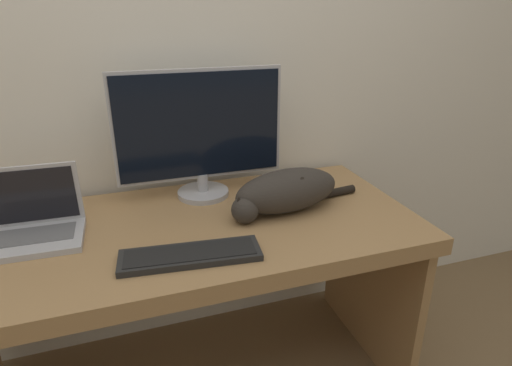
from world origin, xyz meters
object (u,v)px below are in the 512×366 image
object	(u,v)px
monitor	(200,133)
cat	(286,191)
laptop	(32,226)
external_keyboard	(190,255)

from	to	relation	value
monitor	cat	size ratio (longest dim) A/B	1.18
laptop	cat	bearing A→B (deg)	-2.88
external_keyboard	cat	xyz separation A→B (m)	(0.38, 0.21, 0.07)
cat	external_keyboard	bearing A→B (deg)	-158.75
monitor	cat	xyz separation A→B (m)	(0.25, -0.23, -0.17)
external_keyboard	laptop	bearing A→B (deg)	154.77
monitor	laptop	xyz separation A→B (m)	(-0.58, -0.17, -0.21)
laptop	external_keyboard	world-z (taller)	laptop
monitor	external_keyboard	world-z (taller)	monitor
laptop	monitor	bearing A→B (deg)	17.74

